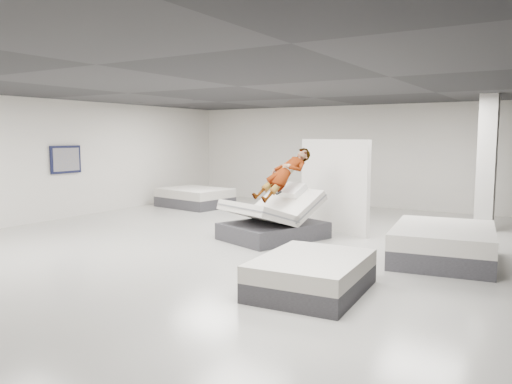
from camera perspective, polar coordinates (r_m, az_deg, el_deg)
room at (r=9.97m, az=-2.02°, el=2.78°), size 14.00×14.04×3.20m
hero_bed at (r=10.84m, az=2.00°, el=-3.34°), size 2.13×2.44×1.20m
person at (r=10.94m, az=3.23°, el=1.15°), size 1.04×1.51×1.52m
remote at (r=10.56m, az=2.61°, el=-0.10°), size 0.09×0.15×0.08m
divider_panel at (r=11.93m, az=8.82°, el=0.79°), size 2.15×1.18×2.15m
flat_bed_right_far at (r=9.58m, az=20.59°, el=-5.58°), size 1.97×2.45×0.62m
flat_bed_right_near at (r=7.28m, az=6.39°, el=-9.36°), size 1.53×1.96×0.51m
flat_bed_left_far at (r=15.91m, az=-7.01°, el=-0.63°), size 2.32×1.87×0.58m
column at (r=12.89m, az=24.87°, el=3.02°), size 0.40×0.40×3.20m
wall_poster at (r=14.44m, az=-20.91°, el=3.49°), size 0.06×0.95×0.75m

